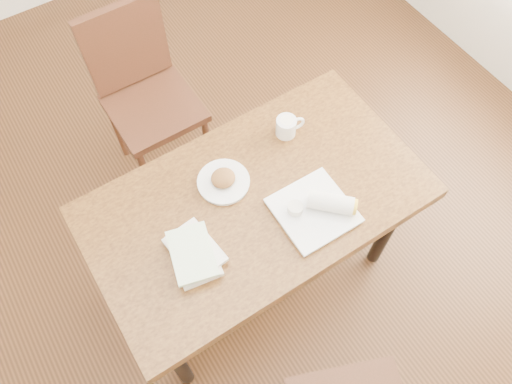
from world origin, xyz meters
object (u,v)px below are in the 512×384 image
table (256,209)px  chair_far (143,87)px  plate_scone (223,181)px  plate_burrito (319,208)px  coffee_mug (287,126)px  book_stack (194,253)px

table → chair_far: size_ratio=1.36×
table → chair_far: 0.93m
plate_scone → plate_burrito: size_ratio=0.72×
table → plate_scone: 0.18m
coffee_mug → book_stack: coffee_mug is taller
table → chair_far: chair_far is taller
plate_scone → table: bearing=-61.1°
table → plate_scone: (-0.07, 0.12, 0.11)m
coffee_mug → book_stack: size_ratio=0.50×
plate_scone → book_stack: 0.32m
chair_far → plate_burrito: (0.23, -1.09, 0.23)m
plate_burrito → coffee_mug: bearing=73.7°
chair_far → book_stack: 1.05m
table → coffee_mug: (0.27, 0.19, 0.13)m
plate_scone → plate_burrito: 0.38m
plate_scone → book_stack: (-0.24, -0.20, 0.01)m
coffee_mug → book_stack: 0.65m
table → plate_burrito: plate_burrito is taller
book_stack → plate_burrito: bearing=-11.0°
chair_far → book_stack: (-0.25, -1.00, 0.23)m
table → coffee_mug: size_ratio=10.58×
chair_far → coffee_mug: chair_far is taller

